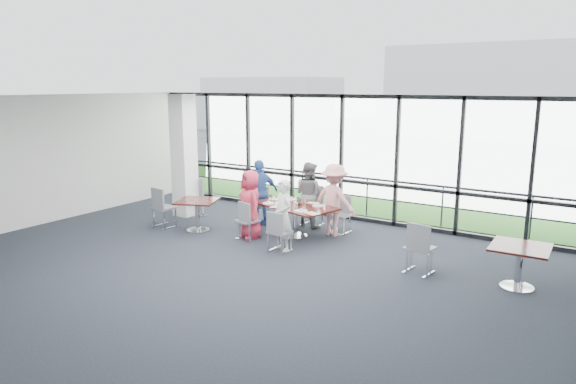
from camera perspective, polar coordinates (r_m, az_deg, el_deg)
The scene contains 40 objects.
floor at distance 9.64m, azimuth -8.05°, elevation -9.20°, with size 12.00×10.00×0.02m, color #1E212C.
ceiling at distance 9.01m, azimuth -8.65°, elevation 10.24°, with size 12.00×10.00×0.04m, color white.
wall_left at distance 13.84m, azimuth -27.46°, elevation 2.90°, with size 0.10×10.00×3.20m, color silver.
curtain_wall_back at distance 13.31m, azimuth 5.94°, elevation 3.86°, with size 12.00×0.10×3.20m, color white.
structural_column at distance 13.77m, azimuth -11.48°, elevation 3.96°, with size 0.50×0.50×3.20m, color white.
apron at distance 18.12m, azimuth 13.02°, elevation 0.55°, with size 80.00×70.00×0.02m, color slate.
grass_strip at distance 16.28m, azimuth 10.62°, elevation -0.50°, with size 80.00×5.00×0.01m, color #295E20.
hangar_aux at distance 42.23m, azimuth -1.80°, elevation 9.88°, with size 10.00×6.00×4.00m, color white.
guard_rail at distance 14.03m, azimuth 6.96°, elevation -0.31°, with size 0.06×0.06×12.00m, color #2D2D33.
main_table at distance 11.71m, azimuth 0.80°, elevation -2.02°, with size 2.12×1.53×0.75m.
side_table_left at distance 12.36m, azimuth -10.04°, elevation -1.40°, with size 1.17×1.17×0.75m.
side_table_right at distance 9.61m, azimuth 24.38°, elevation -6.10°, with size 0.95×0.95×0.75m.
diner_near_left at distance 11.63m, azimuth -4.18°, elevation -1.36°, with size 0.76×0.50×1.56m, color #D1314B.
diner_near_right at distance 10.73m, azimuth -0.55°, elevation -2.60°, with size 0.55×0.40×1.51m, color white.
diner_far_left at distance 12.57m, azimuth 2.35°, elevation -0.26°, with size 0.78×0.48×1.60m, color slate.
diner_far_right at distance 11.81m, azimuth 5.16°, elevation -0.90°, with size 1.08×0.56×1.67m, color pink.
diner_end at distance 12.64m, azimuth -3.10°, elevation -0.10°, with size 0.96×0.52×1.64m, color #355EA8.
chair_main_nl at distance 11.55m, azimuth -4.49°, elevation -3.21°, with size 0.43×0.43×0.88m, color gray, non-canonical shape.
chair_main_nr at distance 10.71m, azimuth -0.93°, elevation -4.45°, with size 0.42×0.42×0.86m, color gray, non-canonical shape.
chair_main_fl at distance 12.69m, azimuth 2.71°, elevation -1.64°, with size 0.46×0.46×0.95m, color gray, non-canonical shape.
chair_main_fr at distance 12.15m, azimuth 5.90°, elevation -2.58°, with size 0.41×0.41×0.84m, color gray, non-canonical shape.
chair_main_end at distance 12.82m, azimuth -3.78°, elevation -1.62°, with size 0.44×0.44×0.90m, color gray, non-canonical shape.
chair_spare_la at distance 12.88m, azimuth -13.59°, elevation -1.70°, with size 0.48×0.48×0.98m, color gray, non-canonical shape.
chair_spare_lb at distance 13.84m, azimuth -10.18°, elevation -0.68°, with size 0.47×0.47×0.95m, color gray, non-canonical shape.
chair_spare_r at distance 9.80m, azimuth 14.44°, elevation -6.06°, with size 0.47×0.47×0.96m, color gray, non-canonical shape.
plate_nl at distance 11.80m, azimuth -2.20°, elevation -1.26°, with size 0.26×0.26×0.01m, color white.
plate_nr at distance 11.10m, azimuth 1.48°, elevation -2.10°, with size 0.29×0.29×0.01m, color white.
plate_fl at distance 12.21m, azimuth 0.36°, elevation -0.81°, with size 0.24×0.24×0.01m, color white.
plate_fr at distance 11.56m, azimuth 3.34°, elevation -1.55°, with size 0.26×0.26×0.01m, color white.
plate_end at distance 12.23m, azimuth -1.61°, elevation -0.79°, with size 0.24×0.24×0.01m, color white.
tumbler_a at distance 11.68m, azimuth -0.94°, elevation -1.06°, with size 0.07×0.07×0.15m, color white.
tumbler_b at distance 11.28m, azimuth 0.95°, elevation -1.54°, with size 0.07×0.07×0.14m, color white.
tumbler_c at distance 11.74m, azimuth 1.82°, elevation -1.00°, with size 0.07×0.07×0.15m, color white.
tumbler_d at distance 12.09m, azimuth -1.97°, elevation -0.66°, with size 0.07×0.07×0.13m, color white.
menu_a at distance 11.45m, azimuth -1.30°, elevation -1.69°, with size 0.28×0.20×0.00m, color silver.
menu_b at distance 10.91m, azimuth 2.72°, elevation -2.38°, with size 0.32×0.22×0.00m, color silver.
menu_c at distance 11.87m, azimuth 2.84°, elevation -1.22°, with size 0.29×0.20×0.00m, color silver.
condiment_caddy at distance 11.64m, azimuth 1.06°, elevation -1.38°, with size 0.10×0.07×0.04m, color black.
ketchup_bottle at distance 11.68m, azimuth 1.08°, elevation -0.98°, with size 0.06×0.06×0.18m, color maroon.
green_bottle at distance 11.62m, azimuth 1.14°, elevation -0.99°, with size 0.05×0.05×0.20m, color #1E6736.
Camera 1 is at (5.94, -6.76, 3.43)m, focal length 32.00 mm.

